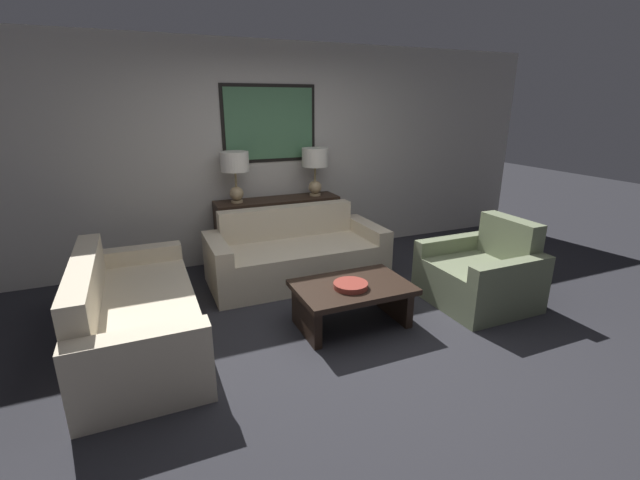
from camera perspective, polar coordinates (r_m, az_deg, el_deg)
ground_plane at (r=3.85m, az=4.23°, el=-12.56°), size 20.00×20.00×0.00m
back_wall at (r=5.51m, az=-6.76°, el=11.33°), size 7.81×0.12×2.65m
console_table at (r=5.43m, az=-5.56°, el=1.31°), size 1.54×0.40×0.81m
table_lamp_left at (r=5.13m, az=-11.27°, el=9.50°), size 0.33×0.33×0.60m
table_lamp_right at (r=5.43m, az=-0.68°, el=10.28°), size 0.33×0.33×0.60m
couch_by_back_wall at (r=4.90m, az=-3.19°, el=-2.14°), size 1.96×0.89×0.79m
couch_by_side at (r=3.88m, az=-23.52°, el=-9.26°), size 0.89×1.96×0.79m
coffee_table at (r=3.89m, az=4.29°, el=-7.44°), size 1.02×0.69×0.40m
decorative_bowl at (r=3.77m, az=4.10°, el=-6.05°), size 0.30×0.30×0.05m
armchair_near_back_wall at (r=4.62m, az=20.64°, el=-4.43°), size 0.91×0.95×0.85m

